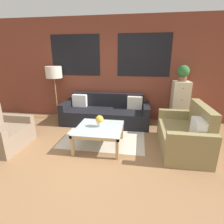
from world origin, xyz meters
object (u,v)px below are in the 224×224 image
coffee_table (99,130)px  drawer_cabinet (179,103)px  settee_vintage (185,135)px  flower_vase (100,120)px  floor_lamp (54,74)px  couch_dark (106,113)px  potted_plant (183,73)px  armchair_corner (2,134)px

coffee_table → drawer_cabinet: bearing=40.2°
settee_vintage → flower_vase: size_ratio=5.97×
floor_lamp → settee_vintage: bearing=-21.9°
couch_dark → coffee_table: size_ratio=2.57×
drawer_cabinet → potted_plant: 0.81m
potted_plant → coffee_table: bearing=-139.8°
couch_dark → armchair_corner: size_ratio=2.47×
couch_dark → potted_plant: potted_plant is taller
potted_plant → settee_vintage: bearing=-95.8°
potted_plant → flower_vase: potted_plant is taller
drawer_cabinet → potted_plant: (-0.00, 0.00, 0.81)m
settee_vintage → potted_plant: (0.14, 1.39, 1.08)m
couch_dark → settee_vintage: size_ratio=1.65×
coffee_table → drawer_cabinet: 2.40m
coffee_table → drawer_cabinet: (1.82, 1.54, 0.22)m
settee_vintage → potted_plant: 1.77m
armchair_corner → couch_dark: bearing=42.4°
floor_lamp → flower_vase: (1.62, -1.45, -0.75)m
potted_plant → flower_vase: 2.51m
settee_vintage → flower_vase: bearing=-175.9°
coffee_table → floor_lamp: size_ratio=0.60×
settee_vintage → drawer_cabinet: drawer_cabinet is taller
settee_vintage → drawer_cabinet: (0.14, 1.39, 0.27)m
settee_vintage → potted_plant: bearing=84.2°
floor_lamp → drawer_cabinet: bearing=1.1°
settee_vintage → floor_lamp: floor_lamp is taller
floor_lamp → flower_vase: size_ratio=6.36×
settee_vintage → flower_vase: (-1.68, -0.12, 0.25)m
settee_vintage → potted_plant: potted_plant is taller
couch_dark → flower_vase: couch_dark is taller
couch_dark → coffee_table: couch_dark is taller
floor_lamp → potted_plant: potted_plant is taller
couch_dark → coffee_table: bearing=-84.4°
couch_dark → armchair_corner: bearing=-137.6°
settee_vintage → floor_lamp: 3.69m
couch_dark → floor_lamp: floor_lamp is taller
coffee_table → floor_lamp: bearing=137.5°
coffee_table → flower_vase: bearing=88.4°
potted_plant → floor_lamp: bearing=-178.9°
settee_vintage → coffee_table: 1.69m
potted_plant → drawer_cabinet: bearing=-90.0°
couch_dark → potted_plant: 2.26m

